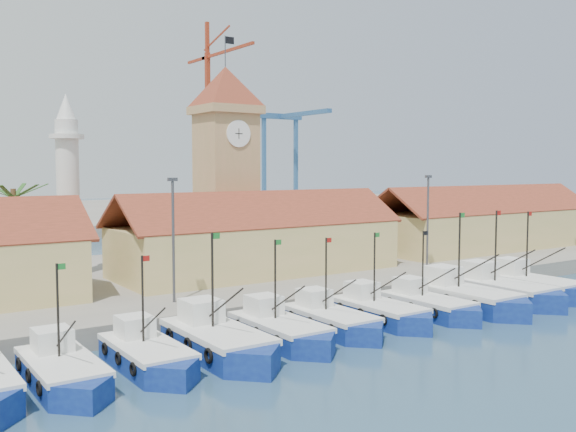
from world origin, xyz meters
TOP-DOWN VIEW (x-y plane):
  - ground at (0.00, 0.00)m, footprint 400.00×400.00m
  - quay at (0.00, 24.00)m, footprint 140.00×32.00m
  - terminal at (0.00, 110.00)m, footprint 240.00×80.00m
  - boat_1 at (-22.41, 2.42)m, footprint 3.22×8.82m
  - boat_2 at (-17.68, 2.69)m, footprint 3.22×8.83m
  - boat_3 at (-13.27, 2.55)m, footprint 3.76×10.29m
  - boat_4 at (-8.59, 2.92)m, footprint 3.38×9.25m
  - boat_5 at (-4.18, 3.29)m, footprint 3.28×8.99m
  - boat_6 at (0.37, 3.40)m, footprint 3.33×9.12m
  - boat_7 at (4.85, 2.92)m, footprint 3.28×8.98m
  - boat_8 at (8.88, 2.71)m, footprint 3.91×10.72m
  - boat_9 at (13.64, 2.91)m, footprint 3.90×10.68m
  - boat_10 at (17.95, 2.95)m, footprint 3.77×10.34m
  - hall_center at (0.00, 20.00)m, footprint 27.04×10.13m
  - hall_right at (32.00, 20.00)m, footprint 31.20×10.13m
  - clock_tower at (0.00, 26.00)m, footprint 5.80×5.80m
  - minaret at (-15.00, 28.00)m, footprint 3.00×3.00m
  - palm_tree at (-20.00, 26.00)m, footprint 5.60×5.03m
  - lamp_posts at (0.50, 12.00)m, footprint 80.70×0.25m
  - crane_red_right at (38.44, 103.88)m, footprint 1.00×30.70m
  - gantry at (62.00, 106.65)m, footprint 13.00×22.00m

SIDE VIEW (x-z plane):
  - ground at x=0.00m, z-range 0.00..0.00m
  - boat_1 at x=-22.41m, z-range -2.65..4.03m
  - boat_2 at x=-17.68m, z-range -2.65..4.03m
  - boat_7 at x=4.85m, z-range -2.70..4.10m
  - boat_5 at x=-4.18m, z-range -2.70..4.10m
  - boat_6 at x=0.37m, z-range -2.74..4.16m
  - boat_4 at x=-8.59m, z-range -2.78..4.22m
  - quay at x=0.00m, z-range 0.00..1.50m
  - boat_3 at x=-13.27m, z-range -3.09..4.70m
  - boat_10 at x=17.95m, z-range -3.10..4.72m
  - boat_9 at x=13.64m, z-range -3.21..4.88m
  - boat_8 at x=8.88m, z-range -3.22..4.90m
  - terminal at x=0.00m, z-range 0.00..2.00m
  - hall_center at x=0.00m, z-range 0.18..7.79m
  - hall_right at x=32.00m, z-range 0.18..7.79m
  - palm_tree at x=-20.00m, z-range 2.05..10.44m
  - lamp_posts at x=0.50m, z-range 1.96..10.99m
  - minaret at x=-15.00m, z-range 1.58..17.88m
  - clock_tower at x=0.00m, z-range 0.61..23.31m
  - gantry at x=62.00m, z-range 8.44..31.64m
  - crane_red_right at x=38.44m, z-range 4.19..47.01m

